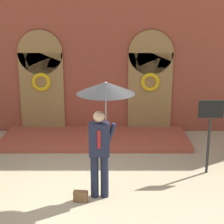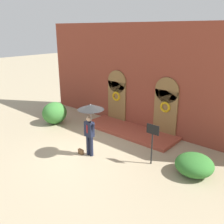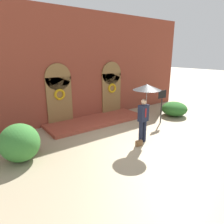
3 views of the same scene
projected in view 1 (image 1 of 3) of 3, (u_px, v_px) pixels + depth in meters
ground_plane at (90, 193)px, 7.69m from camera, size 80.00×80.00×0.00m
building_facade at (97, 42)px, 10.93m from camera, size 14.00×2.30×5.60m
person_with_umbrella at (105, 105)px, 7.04m from camera, size 1.10×1.10×2.36m
handbag at (82, 196)px, 7.35m from camera, size 0.29×0.15×0.22m
sign_post at (211, 125)px, 8.33m from camera, size 0.56×0.06×1.72m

